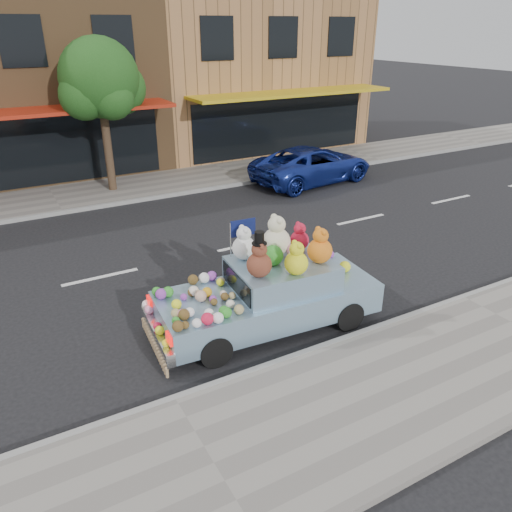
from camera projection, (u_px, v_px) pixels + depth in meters
ground at (101, 277)px, 11.95m from camera, size 120.00×120.00×0.00m
near_sidewalk at (214, 466)px, 6.78m from camera, size 60.00×3.00×0.12m
far_sidewalk at (55, 199)px, 17.07m from camera, size 60.00×3.00×0.12m
near_kerb at (175, 400)px, 7.97m from camera, size 60.00×0.12×0.13m
far_kerb at (63, 212)px, 15.88m from camera, size 60.00×0.12×0.13m
storefront_mid at (17, 75)px, 19.89m from camera, size 10.00×9.80×7.30m
storefront_right at (239, 66)px, 24.30m from camera, size 10.00×9.80×7.30m
street_tree at (100, 85)px, 16.47m from camera, size 3.00×2.70×5.22m
car_blue at (312, 165)px, 18.87m from camera, size 5.10×2.81×1.35m
art_car at (269, 290)px, 9.73m from camera, size 4.60×2.07×2.22m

